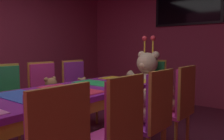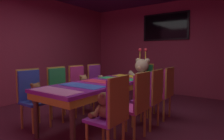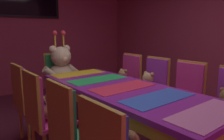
{
  "view_description": "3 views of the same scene",
  "coord_description": "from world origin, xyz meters",
  "px_view_note": "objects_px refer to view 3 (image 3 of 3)",
  "views": [
    {
      "loc": [
        1.9,
        -1.6,
        1.19
      ],
      "look_at": [
        0.09,
        0.6,
        0.91
      ],
      "focal_mm": 37.49,
      "sensor_mm": 36.0,
      "label": 1
    },
    {
      "loc": [
        2.1,
        -2.64,
        1.25
      ],
      "look_at": [
        -0.13,
        0.49,
        0.91
      ],
      "focal_mm": 30.63,
      "sensor_mm": 36.0,
      "label": 2
    },
    {
      "loc": [
        -1.58,
        -1.77,
        1.38
      ],
      "look_at": [
        0.07,
        0.29,
        0.89
      ],
      "focal_mm": 34.72,
      "sensor_mm": 36.0,
      "label": 3
    }
  ],
  "objects_px": {
    "chair_left_2": "(40,110)",
    "chair_right_1": "(187,92)",
    "chair_left_1": "(69,128)",
    "teddy_right_3": "(122,79)",
    "king_teddy_bear": "(62,68)",
    "banquet_table": "(123,95)",
    "chair_right_2": "(154,84)",
    "chair_left_3": "(26,96)",
    "chair_right_3": "(129,77)",
    "teddy_right_2": "(147,85)",
    "throne_chair": "(58,75)",
    "teddy_left_3": "(37,96)",
    "teddy_left_2": "(54,106)"
  },
  "relations": [
    {
      "from": "chair_left_3",
      "to": "chair_left_2",
      "type": "bearing_deg",
      "value": -92.78
    },
    {
      "from": "banquet_table",
      "to": "chair_right_1",
      "type": "distance_m",
      "value": 0.9
    },
    {
      "from": "banquet_table",
      "to": "chair_right_2",
      "type": "xyz_separation_m",
      "value": [
        0.85,
        0.27,
        -0.06
      ]
    },
    {
      "from": "chair_right_1",
      "to": "teddy_right_3",
      "type": "height_order",
      "value": "chair_right_1"
    },
    {
      "from": "chair_left_2",
      "to": "chair_left_3",
      "type": "xyz_separation_m",
      "value": [
        0.03,
        0.56,
        0.0
      ]
    },
    {
      "from": "banquet_table",
      "to": "chair_right_3",
      "type": "height_order",
      "value": "chair_right_3"
    },
    {
      "from": "teddy_left_2",
      "to": "teddy_right_2",
      "type": "bearing_deg",
      "value": -0.14
    },
    {
      "from": "teddy_right_2",
      "to": "chair_right_3",
      "type": "height_order",
      "value": "chair_right_3"
    },
    {
      "from": "chair_left_1",
      "to": "throne_chair",
      "type": "relative_size",
      "value": 1.0
    },
    {
      "from": "teddy_right_2",
      "to": "chair_left_3",
      "type": "bearing_deg",
      "value": -20.02
    },
    {
      "from": "chair_left_2",
      "to": "teddy_left_3",
      "type": "height_order",
      "value": "chair_left_2"
    },
    {
      "from": "chair_left_2",
      "to": "king_teddy_bear",
      "type": "distance_m",
      "value": 1.55
    },
    {
      "from": "teddy_right_2",
      "to": "king_teddy_bear",
      "type": "bearing_deg",
      "value": -61.33
    },
    {
      "from": "chair_left_3",
      "to": "chair_right_3",
      "type": "height_order",
      "value": "same"
    },
    {
      "from": "chair_left_1",
      "to": "chair_left_3",
      "type": "bearing_deg",
      "value": 90.0
    },
    {
      "from": "chair_left_1",
      "to": "teddy_left_3",
      "type": "height_order",
      "value": "chair_left_1"
    },
    {
      "from": "throne_chair",
      "to": "chair_right_2",
      "type": "bearing_deg",
      "value": 30.27
    },
    {
      "from": "chair_left_3",
      "to": "king_teddy_bear",
      "type": "distance_m",
      "value": 1.12
    },
    {
      "from": "chair_left_2",
      "to": "chair_left_3",
      "type": "height_order",
      "value": "same"
    },
    {
      "from": "teddy_left_2",
      "to": "chair_right_1",
      "type": "relative_size",
      "value": 0.36
    },
    {
      "from": "king_teddy_bear",
      "to": "teddy_right_3",
      "type": "bearing_deg",
      "value": 44.65
    },
    {
      "from": "banquet_table",
      "to": "chair_left_3",
      "type": "height_order",
      "value": "chair_left_3"
    },
    {
      "from": "chair_left_2",
      "to": "chair_left_3",
      "type": "bearing_deg",
      "value": 87.22
    },
    {
      "from": "throne_chair",
      "to": "banquet_table",
      "type": "bearing_deg",
      "value": -0.0
    },
    {
      "from": "chair_left_1",
      "to": "banquet_table",
      "type": "bearing_deg",
      "value": 18.67
    },
    {
      "from": "chair_left_2",
      "to": "throne_chair",
      "type": "bearing_deg",
      "value": 59.51
    },
    {
      "from": "chair_left_3",
      "to": "teddy_left_3",
      "type": "height_order",
      "value": "chair_left_3"
    },
    {
      "from": "chair_right_2",
      "to": "teddy_right_3",
      "type": "relative_size",
      "value": 3.2
    },
    {
      "from": "banquet_table",
      "to": "chair_right_2",
      "type": "height_order",
      "value": "chair_right_2"
    },
    {
      "from": "chair_left_3",
      "to": "throne_chair",
      "type": "bearing_deg",
      "value": 47.31
    },
    {
      "from": "chair_left_3",
      "to": "teddy_right_3",
      "type": "bearing_deg",
      "value": 0.06
    },
    {
      "from": "throne_chair",
      "to": "king_teddy_bear",
      "type": "distance_m",
      "value": 0.23
    },
    {
      "from": "chair_right_1",
      "to": "teddy_right_2",
      "type": "height_order",
      "value": "chair_right_1"
    },
    {
      "from": "chair_left_2",
      "to": "teddy_left_3",
      "type": "relative_size",
      "value": 3.41
    },
    {
      "from": "banquet_table",
      "to": "chair_right_3",
      "type": "relative_size",
      "value": 2.41
    },
    {
      "from": "chair_left_1",
      "to": "teddy_right_3",
      "type": "xyz_separation_m",
      "value": [
        1.55,
        1.11,
        -0.01
      ]
    },
    {
      "from": "chair_left_2",
      "to": "chair_right_3",
      "type": "height_order",
      "value": "same"
    },
    {
      "from": "teddy_left_2",
      "to": "teddy_left_3",
      "type": "distance_m",
      "value": 0.56
    },
    {
      "from": "chair_left_1",
      "to": "chair_right_1",
      "type": "bearing_deg",
      "value": 0.46
    },
    {
      "from": "chair_right_2",
      "to": "chair_right_1",
      "type": "bearing_deg",
      "value": 90.58
    },
    {
      "from": "king_teddy_bear",
      "to": "chair_left_1",
      "type": "bearing_deg",
      "value": -24.29
    },
    {
      "from": "chair_left_2",
      "to": "chair_right_1",
      "type": "height_order",
      "value": "same"
    },
    {
      "from": "teddy_left_2",
      "to": "chair_right_2",
      "type": "height_order",
      "value": "chair_right_2"
    },
    {
      "from": "banquet_table",
      "to": "teddy_left_2",
      "type": "distance_m",
      "value": 0.76
    },
    {
      "from": "chair_right_1",
      "to": "throne_chair",
      "type": "xyz_separation_m",
      "value": [
        -0.86,
        2.0,
        0.0
      ]
    },
    {
      "from": "teddy_left_3",
      "to": "throne_chair",
      "type": "distance_m",
      "value": 1.13
    },
    {
      "from": "chair_right_1",
      "to": "teddy_right_3",
      "type": "distance_m",
      "value": 1.11
    },
    {
      "from": "chair_left_3",
      "to": "teddy_left_3",
      "type": "relative_size",
      "value": 3.41
    },
    {
      "from": "chair_left_2",
      "to": "teddy_left_2",
      "type": "height_order",
      "value": "chair_left_2"
    },
    {
      "from": "throne_chair",
      "to": "chair_left_2",
      "type": "bearing_deg",
      "value": -30.49
    }
  ]
}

